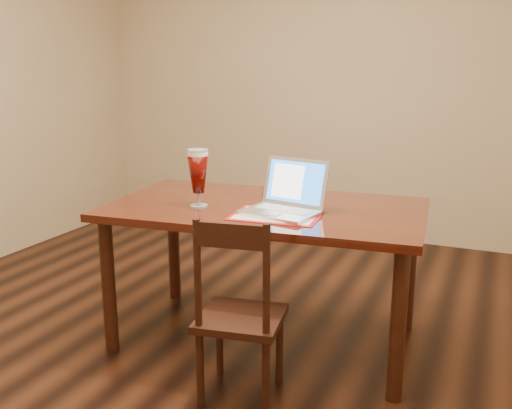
% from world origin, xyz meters
% --- Properties ---
extents(ground, '(5.00, 5.00, 0.00)m').
position_xyz_m(ground, '(0.00, 0.00, 0.00)').
color(ground, black).
rests_on(ground, ground).
extents(room_shell, '(4.51, 5.01, 2.71)m').
position_xyz_m(room_shell, '(0.00, 0.00, 1.76)').
color(room_shell, tan).
rests_on(room_shell, ground).
extents(dining_table, '(1.74, 1.08, 1.08)m').
position_xyz_m(dining_table, '(0.23, 0.32, 0.70)').
color(dining_table, '#4C150A').
rests_on(dining_table, ground).
extents(dining_chair, '(0.43, 0.41, 0.88)m').
position_xyz_m(dining_chair, '(0.35, -0.26, 0.41)').
color(dining_chair, black).
rests_on(dining_chair, ground).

